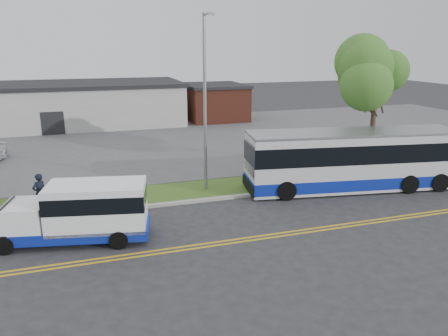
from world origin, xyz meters
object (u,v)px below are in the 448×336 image
object	(u,v)px
transit_bus	(352,160)
pedestrian	(40,193)
streetlight_near	(205,98)
tree_east	(377,75)
shuttle_bus	(82,211)

from	to	relation	value
transit_bus	pedestrian	xyz separation A→B (m)	(-16.69, 1.30, -0.63)
streetlight_near	transit_bus	world-z (taller)	streetlight_near
tree_east	transit_bus	distance (m)	5.89
transit_bus	pedestrian	bearing A→B (deg)	-175.76
tree_east	shuttle_bus	bearing A→B (deg)	-164.44
tree_east	streetlight_near	world-z (taller)	streetlight_near
streetlight_near	transit_bus	bearing A→B (deg)	-14.79
transit_bus	pedestrian	distance (m)	16.75
streetlight_near	pedestrian	size ratio (longest dim) A/B	4.88
tree_east	shuttle_bus	world-z (taller)	tree_east
shuttle_bus	pedestrian	world-z (taller)	shuttle_bus
shuttle_bus	transit_bus	bearing A→B (deg)	21.19
shuttle_bus	transit_bus	world-z (taller)	transit_bus
streetlight_near	shuttle_bus	size ratio (longest dim) A/B	1.41
tree_east	streetlight_near	size ratio (longest dim) A/B	0.88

